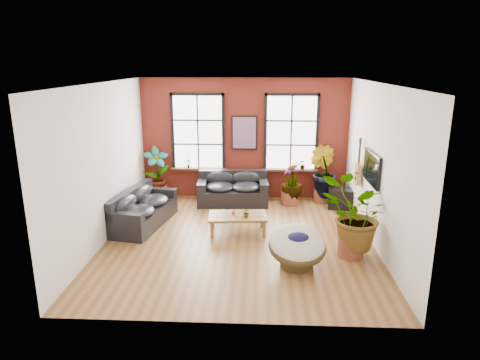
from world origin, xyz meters
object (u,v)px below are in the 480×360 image
(sofa_back, at_px, (233,189))
(coffee_table, at_px, (238,217))
(papasan_chair, at_px, (297,246))
(sofa_left, at_px, (141,209))

(sofa_back, xyz_separation_m, coffee_table, (0.25, -2.19, -0.02))
(sofa_back, xyz_separation_m, papasan_chair, (1.52, -3.89, 0.03))
(sofa_left, relative_size, papasan_chair, 1.87)
(sofa_back, height_order, sofa_left, sofa_back)
(sofa_back, relative_size, sofa_left, 0.86)
(coffee_table, xyz_separation_m, papasan_chair, (1.27, -1.70, 0.05))
(papasan_chair, bearing_deg, coffee_table, 121.53)
(coffee_table, bearing_deg, papasan_chair, -57.86)
(sofa_back, bearing_deg, coffee_table, -86.54)
(papasan_chair, bearing_deg, sofa_back, 106.16)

